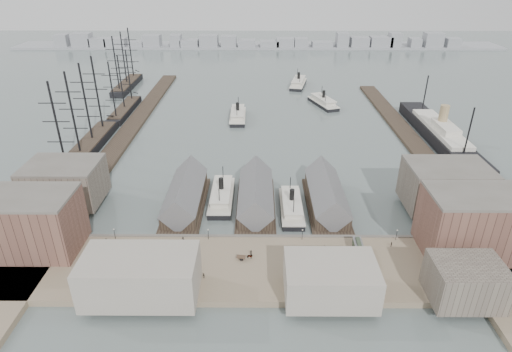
{
  "coord_description": "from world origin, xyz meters",
  "views": [
    {
      "loc": [
        0.93,
        -119.84,
        82.51
      ],
      "look_at": [
        0.0,
        30.0,
        6.0
      ],
      "focal_mm": 30.0,
      "sensor_mm": 36.0,
      "label": 1
    }
  ],
  "objects_px": {
    "horse_cart_left": "(157,258)",
    "horse_cart_center": "(247,257)",
    "ocean_steamer": "(440,134)",
    "ferry_docked_west": "(222,195)",
    "tram": "(359,250)",
    "horse_cart_right": "(299,274)"
  },
  "relations": [
    {
      "from": "ferry_docked_west",
      "to": "tram",
      "type": "bearing_deg",
      "value": -39.12
    },
    {
      "from": "ferry_docked_west",
      "to": "horse_cart_right",
      "type": "xyz_separation_m",
      "value": [
        25.45,
        -45.98,
        0.48
      ]
    },
    {
      "from": "horse_cart_left",
      "to": "horse_cart_center",
      "type": "xyz_separation_m",
      "value": [
        26.92,
        0.61,
        -0.03
      ]
    },
    {
      "from": "tram",
      "to": "horse_cart_center",
      "type": "xyz_separation_m",
      "value": [
        -33.85,
        -2.07,
        -1.03
      ]
    },
    {
      "from": "ferry_docked_west",
      "to": "horse_cart_left",
      "type": "bearing_deg",
      "value": -112.93
    },
    {
      "from": "ferry_docked_west",
      "to": "tram",
      "type": "height_order",
      "value": "ferry_docked_west"
    },
    {
      "from": "ocean_steamer",
      "to": "tram",
      "type": "relative_size",
      "value": 9.32
    },
    {
      "from": "horse_cart_center",
      "to": "horse_cart_left",
      "type": "bearing_deg",
      "value": 99.87
    },
    {
      "from": "horse_cart_center",
      "to": "horse_cart_right",
      "type": "height_order",
      "value": "horse_cart_right"
    },
    {
      "from": "ferry_docked_west",
      "to": "tram",
      "type": "xyz_separation_m",
      "value": [
        44.38,
        -36.09,
        1.45
      ]
    },
    {
      "from": "tram",
      "to": "horse_cart_center",
      "type": "height_order",
      "value": "tram"
    },
    {
      "from": "ferry_docked_west",
      "to": "horse_cart_center",
      "type": "relative_size",
      "value": 5.74
    },
    {
      "from": "ocean_steamer",
      "to": "ferry_docked_west",
      "type": "bearing_deg",
      "value": -150.24
    },
    {
      "from": "horse_cart_center",
      "to": "ocean_steamer",
      "type": "bearing_deg",
      "value": -35.33
    },
    {
      "from": "horse_cart_left",
      "to": "horse_cart_right",
      "type": "distance_m",
      "value": 42.47
    },
    {
      "from": "tram",
      "to": "horse_cart_left",
      "type": "bearing_deg",
      "value": -175.74
    },
    {
      "from": "ocean_steamer",
      "to": "horse_cart_right",
      "type": "xyz_separation_m",
      "value": [
        -79.55,
        -106.0,
        -1.18
      ]
    },
    {
      "from": "horse_cart_left",
      "to": "horse_cart_center",
      "type": "distance_m",
      "value": 26.93
    },
    {
      "from": "ocean_steamer",
      "to": "horse_cart_right",
      "type": "relative_size",
      "value": 19.31
    },
    {
      "from": "horse_cart_left",
      "to": "tram",
      "type": "bearing_deg",
      "value": -72.34
    },
    {
      "from": "horse_cart_right",
      "to": "horse_cart_center",
      "type": "bearing_deg",
      "value": 74.14
    },
    {
      "from": "tram",
      "to": "horse_cart_center",
      "type": "distance_m",
      "value": 33.93
    }
  ]
}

